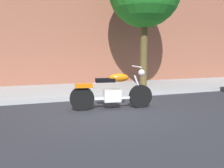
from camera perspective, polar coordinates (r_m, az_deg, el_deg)
ground_plane at (r=6.13m, az=-0.75°, el=-6.39°), size 60.00×60.00×0.00m
sidewalk at (r=9.26m, az=-7.80°, el=-1.47°), size 20.32×3.31×0.14m
building_facade at (r=11.25m, az=-10.41°, el=18.22°), size 20.32×0.50×7.27m
motorcycle at (r=6.31m, az=-0.03°, el=-1.77°), size 2.16×0.74×1.11m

